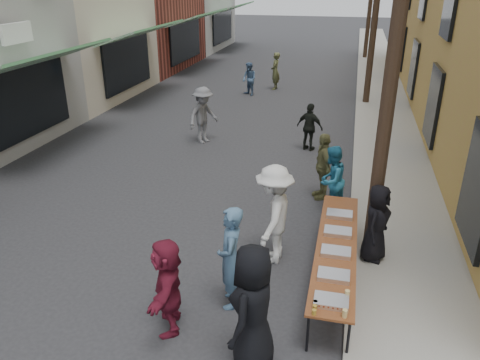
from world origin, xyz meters
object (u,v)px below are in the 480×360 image
at_px(serving_table, 336,247).
at_px(server, 376,223).
at_px(utility_pole_near, 399,17).
at_px(catering_tray_sausage, 331,301).
at_px(guest_front_a, 253,310).
at_px(guest_front_c, 331,180).

bearing_deg(serving_table, server, 48.32).
bearing_deg(utility_pole_near, catering_tray_sausage, -102.91).
bearing_deg(utility_pole_near, serving_table, -119.21).
relative_size(utility_pole_near, serving_table, 2.25).
distance_m(serving_table, catering_tray_sausage, 1.65).
relative_size(utility_pole_near, server, 5.88).
bearing_deg(serving_table, guest_front_a, -113.75).
xyz_separation_m(utility_pole_near, catering_tray_sausage, (-0.64, -2.80, -3.71)).
bearing_deg(guest_front_a, utility_pole_near, 166.35).
relative_size(utility_pole_near, guest_front_a, 4.60).
xyz_separation_m(catering_tray_sausage, guest_front_c, (-0.26, 4.33, 0.03)).
xyz_separation_m(catering_tray_sausage, guest_front_a, (-1.02, -0.67, 0.19)).
bearing_deg(serving_table, catering_tray_sausage, -90.00).
height_order(utility_pole_near, guest_front_c, utility_pole_near).
height_order(guest_front_c, server, guest_front_c).
bearing_deg(guest_front_a, serving_table, 168.22).
bearing_deg(catering_tray_sausage, guest_front_c, 93.42).
distance_m(serving_table, server, 1.05).
xyz_separation_m(utility_pole_near, serving_table, (-0.64, -1.15, -3.79)).
xyz_separation_m(catering_tray_sausage, server, (0.69, 2.43, 0.07)).
xyz_separation_m(utility_pole_near, server, (0.05, -0.37, -3.64)).
height_order(serving_table, guest_front_c, guest_front_c).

